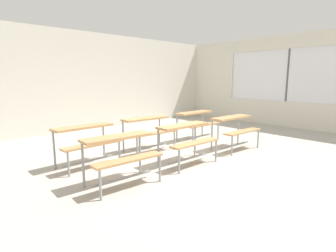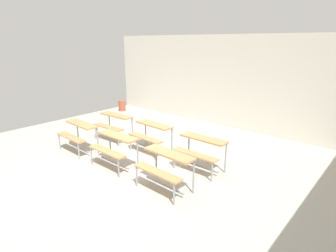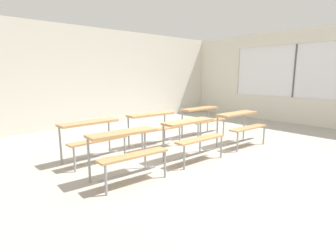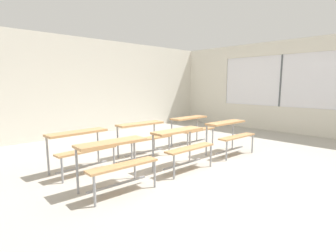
# 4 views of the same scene
# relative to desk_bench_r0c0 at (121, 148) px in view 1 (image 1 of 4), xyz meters

# --- Properties ---
(ground) EXTENTS (10.00, 9.00, 0.05)m
(ground) POSITION_rel_desk_bench_r0c0_xyz_m (1.75, 0.01, -0.59)
(ground) COLOR #ADA89E
(wall_back) EXTENTS (10.00, 0.12, 3.00)m
(wall_back) POSITION_rel_desk_bench_r0c0_xyz_m (1.75, 4.51, 0.94)
(wall_back) COLOR silver
(wall_back) RESTS_ON ground
(wall_right) EXTENTS (0.12, 9.00, 3.00)m
(wall_right) POSITION_rel_desk_bench_r0c0_xyz_m (6.75, -0.12, 0.88)
(wall_right) COLOR silver
(wall_right) RESTS_ON ground
(desk_bench_r0c0) EXTENTS (1.12, 0.64, 0.74)m
(desk_bench_r0c0) POSITION_rel_desk_bench_r0c0_xyz_m (0.00, 0.00, 0.00)
(desk_bench_r0c0) COLOR tan
(desk_bench_r0c0) RESTS_ON ground
(desk_bench_r0c1) EXTENTS (1.11, 0.60, 0.74)m
(desk_bench_r0c1) POSITION_rel_desk_bench_r0c0_xyz_m (1.46, 0.02, 0.00)
(desk_bench_r0c1) COLOR tan
(desk_bench_r0c1) RESTS_ON ground
(desk_bench_r0c2) EXTENTS (1.12, 0.63, 0.74)m
(desk_bench_r0c2) POSITION_rel_desk_bench_r0c0_xyz_m (3.02, 0.00, 0.00)
(desk_bench_r0c2) COLOR tan
(desk_bench_r0c2) RESTS_ON ground
(desk_bench_r1c0) EXTENTS (1.13, 0.64, 0.74)m
(desk_bench_r1c0) POSITION_rel_desk_bench_r0c0_xyz_m (-0.00, 1.16, 0.00)
(desk_bench_r1c0) COLOR tan
(desk_bench_r1c0) RESTS_ON ground
(desk_bench_r1c1) EXTENTS (1.13, 0.64, 0.74)m
(desk_bench_r1c1) POSITION_rel_desk_bench_r0c0_xyz_m (1.47, 1.21, 0.00)
(desk_bench_r1c1) COLOR tan
(desk_bench_r1c1) RESTS_ON ground
(desk_bench_r1c2) EXTENTS (1.10, 0.59, 0.74)m
(desk_bench_r1c2) POSITION_rel_desk_bench_r0c0_xyz_m (3.04, 1.15, 0.00)
(desk_bench_r1c2) COLOR tan
(desk_bench_r1c2) RESTS_ON ground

